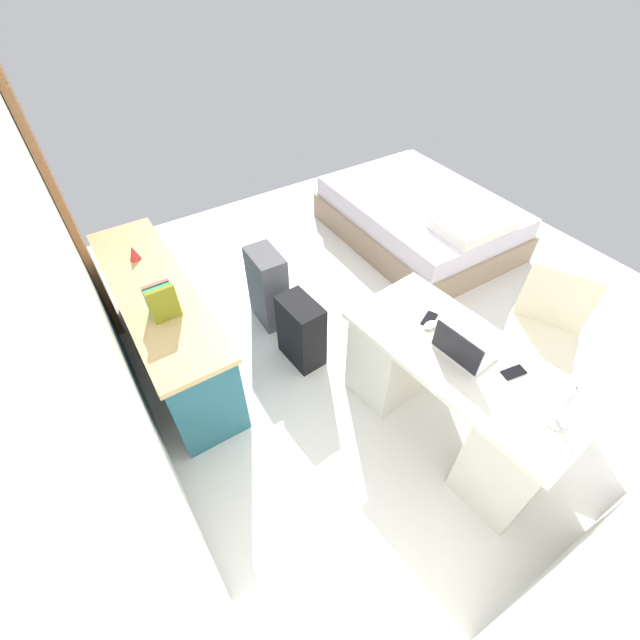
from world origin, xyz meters
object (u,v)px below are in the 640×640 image
suitcase_black (301,332)px  suitcase_spare_grey (268,288)px  credenza (166,326)px  cell_phone_by_mouse (429,319)px  desk (453,392)px  computer_mouse (430,325)px  office_chair (537,341)px  figurine_small (134,253)px  bed (419,218)px  cell_phone_near_laptop (514,372)px  desk_lamp (569,386)px  laptop (461,350)px

suitcase_black → suitcase_spare_grey: size_ratio=0.84×
credenza → cell_phone_by_mouse: size_ratio=13.24×
desk → cell_phone_by_mouse: size_ratio=10.99×
cell_phone_by_mouse → computer_mouse: bearing=115.7°
office_chair → credenza: bearing=52.9°
office_chair → suitcase_spare_grey: 2.06m
credenza → suitcase_black: 1.00m
credenza → cell_phone_by_mouse: 1.88m
office_chair → suitcase_spare_grey: (1.62, 1.27, -0.08)m
desk → figurine_small: figurine_small is taller
credenza → figurine_small: figurine_small is taller
bed → cell_phone_near_laptop: (-2.06, 1.28, 0.51)m
cell_phone_near_laptop → cell_phone_by_mouse: 0.57m
office_chair → credenza: (1.60, 2.12, -0.05)m
bed → figurine_small: size_ratio=17.50×
suitcase_spare_grey → cell_phone_near_laptop: cell_phone_near_laptop is taller
desk → credenza: (1.59, 1.34, -0.02)m
credenza → computer_mouse: computer_mouse is taller
office_chair → suitcase_black: size_ratio=1.65×
office_chair → suitcase_spare_grey: size_ratio=1.39×
suitcase_spare_grey → figurine_small: 1.04m
suitcase_spare_grey → figurine_small: (0.36, 0.85, 0.46)m
bed → desk_lamp: desk_lamp is taller
desk → office_chair: size_ratio=1.59×
figurine_small → cell_phone_by_mouse: bearing=-139.9°
computer_mouse → desk_lamp: (-0.80, -0.07, 0.24)m
cell_phone_by_mouse → bed: bearing=-67.8°
computer_mouse → figurine_small: bearing=33.1°
laptop → office_chair: bearing=-93.3°
desk → cell_phone_by_mouse: 0.50m
suitcase_spare_grey → laptop: (-1.57, -0.45, 0.46)m
computer_mouse → cell_phone_by_mouse: 0.06m
computer_mouse → figurine_small: 2.13m
cell_phone_near_laptop → cell_phone_by_mouse: size_ratio=1.00×
credenza → cell_phone_near_laptop: 2.36m
office_chair → desk_lamp: 1.06m
cell_phone_by_mouse → desk_lamp: 0.88m
desk → figurine_small: bearing=34.3°
laptop → cell_phone_by_mouse: (0.31, -0.06, -0.04)m
desk → suitcase_spare_grey: bearing=16.9°
suitcase_spare_grey → desk_lamp: desk_lamp is taller
desk_lamp → suitcase_spare_grey: bearing=14.3°
cell_phone_by_mouse → desk_lamp: bearing=156.7°
suitcase_black → figurine_small: bearing=39.5°
suitcase_black → figurine_small: (0.90, 0.85, 0.52)m
suitcase_black → office_chair: bearing=-134.4°
desk → cell_phone_near_laptop: 0.44m
bed → cell_phone_by_mouse: 2.09m
bed → computer_mouse: (-1.54, 1.42, 0.52)m
cell_phone_by_mouse → credenza: bearing=22.6°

